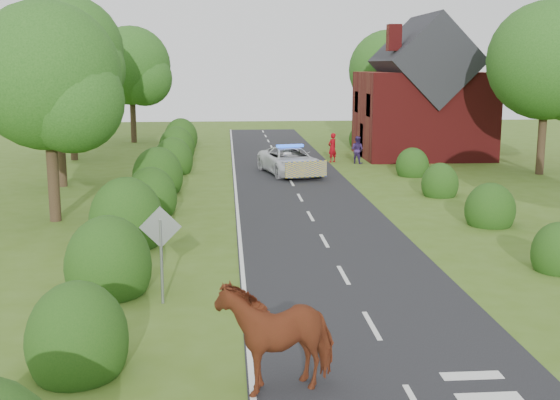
{
  "coord_description": "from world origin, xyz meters",
  "views": [
    {
      "loc": [
        -3.32,
        -15.27,
        6.01
      ],
      "look_at": [
        -1.46,
        8.91,
        1.3
      ],
      "focal_mm": 45.0,
      "sensor_mm": 36.0,
      "label": 1
    }
  ],
  "objects": [
    {
      "name": "police_van",
      "position": [
        0.17,
        22.96,
        0.76
      ],
      "size": [
        3.62,
        5.88,
        1.66
      ],
      "rotation": [
        0.0,
        0.0,
        0.22
      ],
      "color": "silver",
      "rests_on": "ground"
    },
    {
      "name": "tree_left_b",
      "position": [
        -11.25,
        19.86,
        5.04
      ],
      "size": [
        5.74,
        5.6,
        8.07
      ],
      "color": "#332316",
      "rests_on": "ground"
    },
    {
      "name": "pedestrian_purple",
      "position": [
        4.68,
        26.99,
        0.84
      ],
      "size": [
        1.04,
        1.02,
        1.68
      ],
      "primitive_type": "imported",
      "rotation": [
        0.0,
        0.0,
        2.43
      ],
      "color": "#37225B",
      "rests_on": "ground"
    },
    {
      "name": "ground",
      "position": [
        0.0,
        0.0,
        0.0
      ],
      "size": [
        120.0,
        120.0,
        0.0
      ],
      "primitive_type": "plane",
      "color": "#45651A"
    },
    {
      "name": "tree_right_b",
      "position": [
        14.29,
        21.84,
        5.94
      ],
      "size": [
        6.56,
        6.4,
        9.4
      ],
      "color": "#332316",
      "rests_on": "ground"
    },
    {
      "name": "tree_left_d",
      "position": [
        -10.23,
        39.85,
        5.64
      ],
      "size": [
        6.15,
        6.0,
        8.89
      ],
      "color": "#332316",
      "rests_on": "ground"
    },
    {
      "name": "road",
      "position": [
        0.0,
        15.0,
        0.01
      ],
      "size": [
        6.0,
        70.0,
        0.02
      ],
      "primitive_type": "cube",
      "color": "black",
      "rests_on": "ground"
    },
    {
      "name": "cow",
      "position": [
        -2.42,
        -2.8,
        0.87
      ],
      "size": [
        2.76,
        2.06,
        1.75
      ],
      "primitive_type": "imported",
      "rotation": [
        0.0,
        0.0,
        -1.23
      ],
      "color": "brown",
      "rests_on": "ground"
    },
    {
      "name": "pedestrian_red",
      "position": [
        3.24,
        27.67,
        0.91
      ],
      "size": [
        0.79,
        0.75,
        1.81
      ],
      "primitive_type": "imported",
      "rotation": [
        0.0,
        0.0,
        3.81
      ],
      "color": "maroon",
      "rests_on": "ground"
    },
    {
      "name": "road_markings",
      "position": [
        -1.6,
        12.93,
        0.03
      ],
      "size": [
        4.96,
        70.0,
        0.01
      ],
      "color": "white",
      "rests_on": "road"
    },
    {
      "name": "tree_left_c",
      "position": [
        -12.7,
        29.83,
        6.53
      ],
      "size": [
        6.97,
        6.8,
        10.22
      ],
      "color": "#332316",
      "rests_on": "ground"
    },
    {
      "name": "house",
      "position": [
        9.49,
        30.0,
        3.79
      ],
      "size": [
        8.0,
        7.4,
        9.17
      ],
      "color": "maroon",
      "rests_on": "ground"
    },
    {
      "name": "tree_right_c",
      "position": [
        9.27,
        37.85,
        5.34
      ],
      "size": [
        6.15,
        6.0,
        8.58
      ],
      "color": "#332316",
      "rests_on": "ground"
    },
    {
      "name": "tree_left_a",
      "position": [
        -9.75,
        11.86,
        5.34
      ],
      "size": [
        5.74,
        5.6,
        8.38
      ],
      "color": "#332316",
      "rests_on": "ground"
    },
    {
      "name": "road_sign",
      "position": [
        -5.0,
        2.0,
        1.65
      ],
      "size": [
        1.06,
        0.08,
        2.53
      ],
      "color": "gray",
      "rests_on": "ground"
    },
    {
      "name": "hedgerow_left",
      "position": [
        -6.51,
        11.69,
        0.75
      ],
      "size": [
        2.75,
        50.41,
        3.0
      ],
      "color": "#1F4A14",
      "rests_on": "ground"
    },
    {
      "name": "hedgerow_right",
      "position": [
        6.6,
        11.21,
        0.55
      ],
      "size": [
        2.1,
        45.78,
        2.1
      ],
      "color": "#1F4A14",
      "rests_on": "ground"
    }
  ]
}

